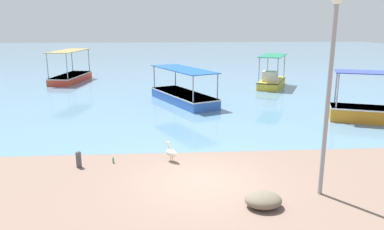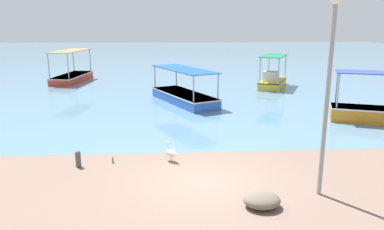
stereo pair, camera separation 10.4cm
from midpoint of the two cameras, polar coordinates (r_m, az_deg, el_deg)
name	(u,v)px [view 1 (the left image)]	position (r m, az deg, el deg)	size (l,w,h in m)	color
ground	(203,181)	(13.27, 1.45, -10.06)	(120.00, 120.00, 0.00)	#7D6356
harbor_water	(174,57)	(60.32, -2.80, 8.80)	(110.00, 90.00, 0.00)	#59819E
fishing_boat_near_left	(71,76)	(36.92, -18.08, 5.68)	(2.88, 6.22, 2.87)	red
fishing_boat_near_right	(271,80)	(32.61, 11.92, 5.17)	(3.51, 4.90, 2.70)	gold
fishing_boat_center	(183,96)	(25.79, -1.44, 2.99)	(4.58, 6.70, 2.33)	blue
pelican	(171,152)	(14.95, -3.41, -5.71)	(0.61, 0.68, 0.80)	#E0997A
lamp_post	(329,89)	(12.05, 19.91, 3.79)	(0.28, 0.28, 6.17)	gray
mooring_bollard	(79,158)	(15.02, -17.09, -6.35)	(0.22, 0.22, 0.65)	#47474C
net_pile	(263,200)	(11.68, 10.55, -12.62)	(1.12, 0.95, 0.45)	#6B604E
glass_bottle	(113,160)	(15.17, -12.10, -6.79)	(0.07, 0.07, 0.27)	#3F7F4C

